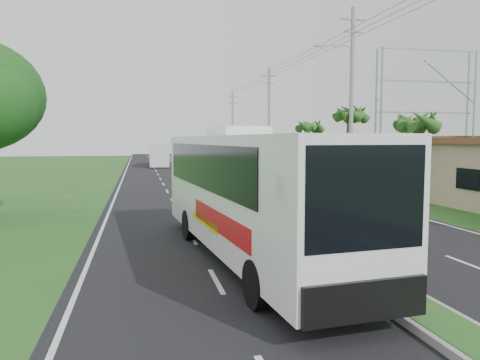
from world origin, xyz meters
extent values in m
plane|color=#23541E|center=(0.00, 0.00, 0.00)|extent=(180.00, 180.00, 0.00)
cube|color=black|center=(0.00, 20.00, 0.01)|extent=(14.00, 160.00, 0.02)
cube|color=gray|center=(0.00, 20.00, 0.10)|extent=(1.20, 160.00, 0.17)
cube|color=#23541E|center=(0.00, 20.00, 0.18)|extent=(0.95, 160.00, 0.02)
cube|color=silver|center=(-6.70, 20.00, 0.00)|extent=(0.12, 160.00, 0.01)
cube|color=silver|center=(6.70, 20.00, 0.00)|extent=(0.12, 160.00, 0.01)
cube|color=tan|center=(14.00, 22.00, 1.68)|extent=(7.00, 10.00, 3.35)
cube|color=brown|center=(14.00, 22.00, 3.51)|extent=(7.60, 10.60, 0.32)
cube|color=tan|center=(14.00, 36.00, 1.75)|extent=(8.00, 11.00, 3.50)
cube|color=brown|center=(14.00, 36.00, 3.66)|extent=(8.60, 11.60, 0.32)
cylinder|color=#473321|center=(9.40, 12.00, 2.30)|extent=(0.26, 0.26, 4.60)
cylinder|color=#473321|center=(8.80, 19.00, 2.70)|extent=(0.26, 0.26, 5.40)
cylinder|color=#473321|center=(9.30, 28.00, 2.40)|extent=(0.26, 0.26, 4.80)
cylinder|color=gray|center=(8.50, 18.00, 6.00)|extent=(0.28, 0.28, 12.00)
cube|color=gray|center=(8.50, 18.00, 11.20)|extent=(1.60, 0.12, 0.12)
cube|color=gray|center=(8.50, 18.00, 10.40)|extent=(1.20, 0.10, 0.10)
cube|color=gray|center=(7.30, 18.00, 9.50)|extent=(2.40, 0.10, 0.10)
cylinder|color=gray|center=(8.50, 38.00, 5.50)|extent=(0.28, 0.28, 11.00)
cube|color=gray|center=(8.50, 38.00, 10.20)|extent=(1.60, 0.12, 0.12)
cube|color=gray|center=(8.50, 38.00, 9.40)|extent=(1.20, 0.10, 0.10)
cylinder|color=gray|center=(8.50, 58.00, 5.25)|extent=(0.28, 0.28, 10.50)
cube|color=gray|center=(8.50, 58.00, 9.70)|extent=(1.60, 0.12, 0.12)
cube|color=gray|center=(8.50, 58.00, 8.90)|extent=(1.20, 0.10, 0.10)
cylinder|color=gray|center=(17.00, 29.50, 6.00)|extent=(0.18, 0.18, 12.00)
cylinder|color=gray|center=(27.00, 29.50, 6.00)|extent=(0.18, 0.18, 12.00)
cylinder|color=gray|center=(17.00, 30.50, 6.00)|extent=(0.18, 0.18, 12.00)
cylinder|color=gray|center=(27.00, 30.50, 6.00)|extent=(0.18, 0.18, 12.00)
cube|color=gray|center=(22.00, 30.00, 6.00)|extent=(10.00, 0.14, 0.14)
cube|color=gray|center=(22.00, 30.00, 9.00)|extent=(10.00, 0.14, 0.14)
cube|color=gray|center=(22.00, 30.00, 12.00)|extent=(10.00, 0.14, 0.14)
cube|color=white|center=(-2.24, 1.88, 1.99)|extent=(3.58, 11.96, 3.09)
cube|color=black|center=(-2.30, 2.46, 2.67)|extent=(3.40, 9.62, 1.24)
cube|color=black|center=(-1.68, -3.93, 2.48)|extent=(2.21, 0.35, 1.73)
cube|color=red|center=(-2.13, 0.70, 1.37)|extent=(2.98, 5.32, 0.54)
cube|color=yellow|center=(-2.27, 2.17, 1.12)|extent=(2.78, 3.17, 0.25)
cube|color=white|center=(-2.35, 3.05, 3.67)|extent=(1.59, 2.48, 0.27)
cylinder|color=black|center=(-2.98, -1.94, 0.51)|extent=(0.41, 1.05, 1.02)
cylinder|color=black|center=(-0.78, -1.73, 0.51)|extent=(0.41, 1.05, 1.02)
cylinder|color=black|center=(-3.65, 4.89, 0.51)|extent=(0.41, 1.05, 1.02)
cylinder|color=black|center=(-1.44, 5.11, 0.51)|extent=(0.41, 1.05, 1.02)
cube|color=white|center=(-2.61, 49.80, 1.59)|extent=(2.90, 10.59, 2.91)
cube|color=black|center=(-2.58, 50.25, 2.47)|extent=(2.79, 7.87, 0.99)
cube|color=orange|center=(-2.66, 48.89, 1.04)|extent=(2.62, 5.14, 0.32)
cylinder|color=black|center=(-3.87, 45.54, 0.44)|extent=(0.33, 0.89, 0.87)
cylinder|color=black|center=(-1.87, 45.42, 0.44)|extent=(0.33, 0.89, 0.87)
cylinder|color=black|center=(-3.38, 53.72, 0.44)|extent=(0.33, 0.89, 0.87)
cylinder|color=black|center=(-1.38, 53.60, 0.44)|extent=(0.33, 0.89, 0.87)
imported|color=black|center=(0.89, 6.96, 0.58)|extent=(2.01, 1.23, 1.17)
imported|color=maroon|center=(0.89, 6.96, 1.33)|extent=(0.66, 0.56, 1.55)
camera|label=1|loc=(-5.27, -10.89, 3.44)|focal=35.00mm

